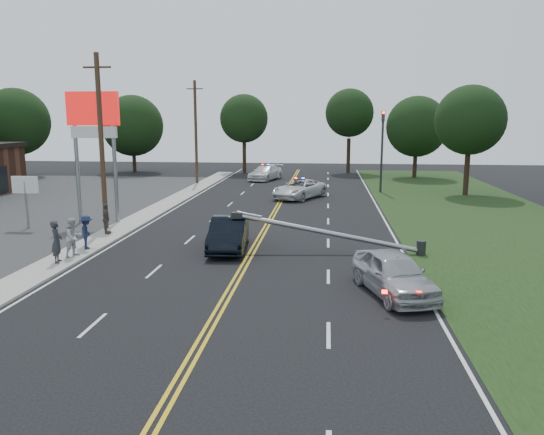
# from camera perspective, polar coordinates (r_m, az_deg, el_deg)

# --- Properties ---
(ground) EXTENTS (120.00, 120.00, 0.00)m
(ground) POSITION_cam_1_polar(r_m,az_deg,el_deg) (18.63, -5.53, -9.60)
(ground) COLOR black
(ground) RESTS_ON ground
(sidewalk) EXTENTS (1.80, 70.00, 0.12)m
(sidewalk) POSITION_cam_1_polar(r_m,az_deg,el_deg) (30.32, -17.47, -1.99)
(sidewalk) COLOR #A29E92
(sidewalk) RESTS_ON ground
(grass_verge) EXTENTS (12.00, 80.00, 0.01)m
(grass_verge) POSITION_cam_1_polar(r_m,az_deg,el_deg) (29.60, 25.42, -2.95)
(grass_verge) COLOR black
(grass_verge) RESTS_ON ground
(centerline_yellow) EXTENTS (0.36, 80.00, 0.00)m
(centerline_yellow) POSITION_cam_1_polar(r_m,az_deg,el_deg) (28.10, -1.51, -2.57)
(centerline_yellow) COLOR gold
(centerline_yellow) RESTS_ON ground
(pylon_sign) EXTENTS (3.20, 0.35, 8.00)m
(pylon_sign) POSITION_cam_1_polar(r_m,az_deg,el_deg) (34.15, -18.64, 9.36)
(pylon_sign) COLOR gray
(pylon_sign) RESTS_ON ground
(small_sign) EXTENTS (1.60, 0.14, 3.10)m
(small_sign) POSITION_cam_1_polar(r_m,az_deg,el_deg) (34.25, -25.00, 2.77)
(small_sign) COLOR gray
(small_sign) RESTS_ON ground
(traffic_signal) EXTENTS (0.28, 0.41, 7.05)m
(traffic_signal) POSITION_cam_1_polar(r_m,az_deg,el_deg) (47.41, 11.76, 7.73)
(traffic_signal) COLOR #2D2D30
(traffic_signal) RESTS_ON ground
(fallen_streetlight) EXTENTS (9.36, 0.44, 1.91)m
(fallen_streetlight) POSITION_cam_1_polar(r_m,az_deg,el_deg) (25.73, 7.19, -1.82)
(fallen_streetlight) COLOR #2D2D30
(fallen_streetlight) RESTS_ON ground
(utility_pole_mid) EXTENTS (1.60, 0.28, 10.00)m
(utility_pole_mid) POSITION_cam_1_polar(r_m,az_deg,el_deg) (31.82, -17.88, 7.71)
(utility_pole_mid) COLOR #382619
(utility_pole_mid) RESTS_ON ground
(utility_pole_far) EXTENTS (1.60, 0.28, 10.00)m
(utility_pole_far) POSITION_cam_1_polar(r_m,az_deg,el_deg) (52.71, -8.19, 9.07)
(utility_pole_far) COLOR #382619
(utility_pole_far) RESTS_ON ground
(tree_4) EXTENTS (7.38, 7.38, 9.73)m
(tree_4) POSITION_cam_1_polar(r_m,az_deg,el_deg) (66.04, -25.88, 9.25)
(tree_4) COLOR black
(tree_4) RESTS_ON ground
(tree_5) EXTENTS (7.23, 7.23, 9.16)m
(tree_5) POSITION_cam_1_polar(r_m,az_deg,el_deg) (66.22, -14.77, 9.52)
(tree_5) COLOR black
(tree_5) RESTS_ON ground
(tree_6) EXTENTS (5.66, 5.66, 9.22)m
(tree_6) POSITION_cam_1_polar(r_m,az_deg,el_deg) (63.45, -3.03, 10.57)
(tree_6) COLOR black
(tree_6) RESTS_ON ground
(tree_7) EXTENTS (5.65, 5.65, 9.86)m
(tree_7) POSITION_cam_1_polar(r_m,az_deg,el_deg) (64.05, 8.34, 11.05)
(tree_7) COLOR black
(tree_7) RESTS_ON ground
(tree_8) EXTENTS (6.55, 6.55, 8.81)m
(tree_8) POSITION_cam_1_polar(r_m,az_deg,el_deg) (60.11, 15.30, 9.41)
(tree_8) COLOR black
(tree_8) RESTS_ON ground
(tree_9) EXTENTS (5.78, 5.78, 9.17)m
(tree_9) POSITION_cam_1_polar(r_m,az_deg,el_deg) (47.65, 20.54, 9.77)
(tree_9) COLOR black
(tree_9) RESTS_ON ground
(crashed_sedan) EXTENTS (2.10, 5.00, 1.61)m
(crashed_sedan) POSITION_cam_1_polar(r_m,az_deg,el_deg) (26.30, -4.70, -1.75)
(crashed_sedan) COLOR black
(crashed_sedan) RESTS_ON ground
(waiting_sedan) EXTENTS (3.23, 5.09, 1.61)m
(waiting_sedan) POSITION_cam_1_polar(r_m,az_deg,el_deg) (20.11, 12.97, -5.88)
(waiting_sedan) COLOR #AAACB2
(waiting_sedan) RESTS_ON ground
(emergency_a) EXTENTS (4.76, 6.07, 1.53)m
(emergency_a) POSITION_cam_1_polar(r_m,az_deg,el_deg) (43.19, 2.95, 3.09)
(emergency_a) COLOR silver
(emergency_a) RESTS_ON ground
(emergency_b) EXTENTS (3.74, 5.76, 1.55)m
(emergency_b) POSITION_cam_1_polar(r_m,az_deg,el_deg) (55.99, -0.71, 4.84)
(emergency_b) COLOR silver
(emergency_b) RESTS_ON ground
(bystander_a) EXTENTS (0.62, 0.78, 1.89)m
(bystander_a) POSITION_cam_1_polar(r_m,az_deg,el_deg) (25.28, -22.15, -2.42)
(bystander_a) COLOR #2A2A32
(bystander_a) RESTS_ON sidewalk
(bystander_b) EXTENTS (0.99, 1.09, 1.81)m
(bystander_b) POSITION_cam_1_polar(r_m,az_deg,el_deg) (26.13, -20.55, -1.99)
(bystander_b) COLOR #BBBAC0
(bystander_b) RESTS_ON sidewalk
(bystander_c) EXTENTS (0.92, 1.21, 1.67)m
(bystander_c) POSITION_cam_1_polar(r_m,az_deg,el_deg) (27.40, -19.32, -1.50)
(bystander_c) COLOR #19213E
(bystander_c) RESTS_ON sidewalk
(bystander_d) EXTENTS (0.61, 1.06, 1.71)m
(bystander_d) POSITION_cam_1_polar(r_m,az_deg,el_deg) (30.64, -17.42, -0.11)
(bystander_d) COLOR #524842
(bystander_d) RESTS_ON sidewalk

